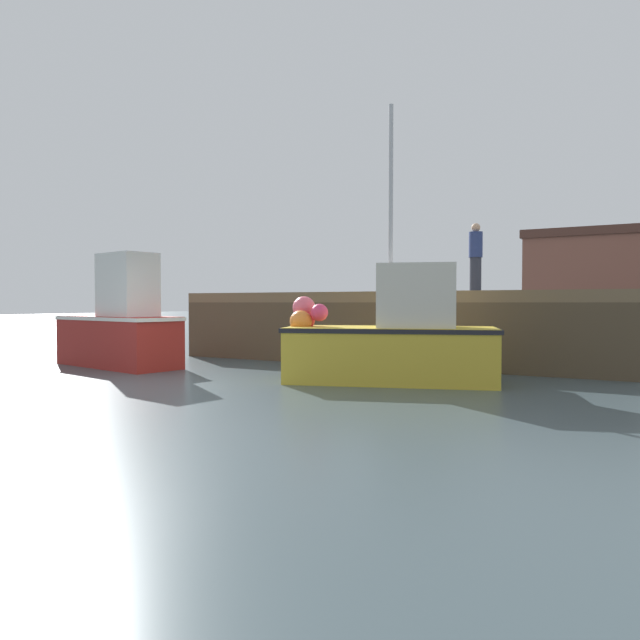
# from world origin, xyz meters

# --- Properties ---
(ground) EXTENTS (120.00, 160.00, 0.10)m
(ground) POSITION_xyz_m (0.00, 0.00, -0.05)
(ground) COLOR #3D4C51
(pier) EXTENTS (10.91, 6.92, 1.71)m
(pier) POSITION_xyz_m (2.22, 7.85, 1.41)
(pier) COLOR brown
(pier) RESTS_ON ground
(fishing_boat_near_left) EXTENTS (3.59, 1.83, 2.56)m
(fishing_boat_near_left) POSITION_xyz_m (-2.78, 2.20, 0.90)
(fishing_boat_near_left) COLOR maroon
(fishing_boat_near_left) RESTS_ON ground
(fishing_boat_near_right) EXTENTS (4.10, 2.59, 5.05)m
(fishing_boat_near_right) POSITION_xyz_m (3.63, 2.80, 0.80)
(fishing_boat_near_right) COLOR gold
(fishing_boat_near_right) RESTS_ON ground
(rowboat) EXTENTS (1.63, 1.02, 0.44)m
(rowboat) POSITION_xyz_m (3.34, 3.44, 0.20)
(rowboat) COLOR white
(rowboat) RESTS_ON ground
(dockworker) EXTENTS (0.34, 0.34, 1.76)m
(dockworker) POSITION_xyz_m (3.87, 7.72, 2.60)
(dockworker) COLOR #2D3342
(dockworker) RESTS_ON pier
(warehouse) EXTENTS (7.56, 6.57, 5.80)m
(warehouse) POSITION_xyz_m (4.79, 32.56, 2.92)
(warehouse) COLOR brown
(warehouse) RESTS_ON ground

